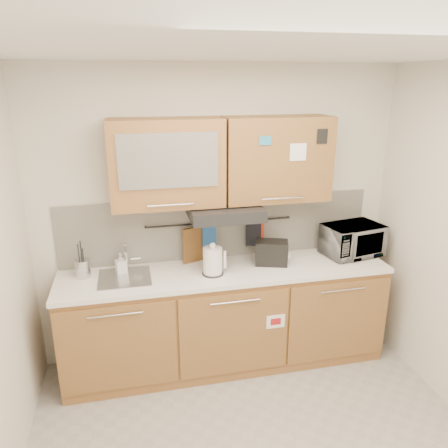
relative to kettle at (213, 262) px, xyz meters
name	(u,v)px	position (x,y,z in m)	size (l,w,h in m)	color
ceiling	(282,50)	(0.13, -1.12, 1.57)	(3.20, 3.20, 0.00)	white
wall_back	(219,217)	(0.13, 0.38, 0.27)	(3.20, 3.20, 0.00)	silver
base_cabinet	(226,322)	(0.13, 0.07, -0.63)	(2.80, 0.64, 0.88)	#9C6737
countertop	(226,272)	(0.13, 0.07, -0.13)	(2.82, 0.62, 0.04)	white
backsplash	(219,228)	(0.13, 0.36, 0.17)	(2.80, 0.02, 0.56)	silver
upper_cabinets	(222,161)	(0.12, 0.20, 0.80)	(1.82, 0.37, 0.70)	#9C6737
range_hood	(225,211)	(0.13, 0.13, 0.39)	(0.60, 0.46, 0.10)	black
sink	(125,277)	(-0.72, 0.08, -0.11)	(0.42, 0.40, 0.26)	silver
utensil_rail	(220,222)	(0.13, 0.33, 0.23)	(0.02, 0.02, 1.30)	black
utensil_crock	(83,268)	(-1.05, 0.18, -0.03)	(0.15, 0.15, 0.31)	#B7B7BC
kettle	(213,262)	(0.00, 0.00, 0.00)	(0.20, 0.18, 0.28)	white
toaster	(271,252)	(0.54, 0.10, 0.00)	(0.32, 0.24, 0.21)	black
microwave	(352,240)	(1.34, 0.14, 0.03)	(0.52, 0.35, 0.29)	#999999
soap_bottle	(121,264)	(-0.75, 0.18, -0.02)	(0.08, 0.08, 0.18)	#999999
cutting_board	(198,247)	(-0.07, 0.31, 0.02)	(0.30, 0.02, 0.37)	brown
oven_mitt	(209,237)	(0.03, 0.31, 0.11)	(0.12, 0.03, 0.20)	#21549B
dark_pouch	(253,234)	(0.44, 0.31, 0.10)	(0.14, 0.04, 0.22)	black
pot_holder	(257,230)	(0.47, 0.31, 0.13)	(0.12, 0.02, 0.15)	red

